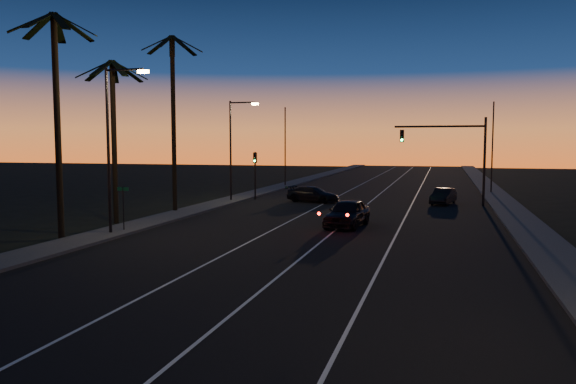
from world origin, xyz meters
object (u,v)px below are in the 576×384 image
(signal_mast, at_px, (454,146))
(right_car, at_px, (443,196))
(lead_car, at_px, (347,213))
(cross_car, at_px, (313,194))

(signal_mast, xyz_separation_m, right_car, (-0.68, 0.60, -4.12))
(lead_car, bearing_deg, right_car, 68.52)
(signal_mast, distance_m, lead_car, 15.37)
(right_car, relative_size, cross_car, 0.85)
(lead_car, distance_m, cross_car, 13.78)
(lead_car, xyz_separation_m, right_car, (5.54, 14.08, -0.17))
(signal_mast, distance_m, cross_car, 12.02)
(signal_mast, bearing_deg, right_car, 138.95)
(right_car, bearing_deg, signal_mast, -41.05)
(signal_mast, relative_size, right_car, 1.71)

